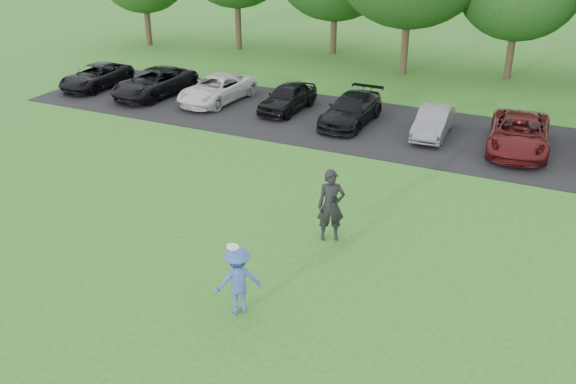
# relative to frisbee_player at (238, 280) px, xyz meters

# --- Properties ---
(ground) EXTENTS (100.00, 100.00, 0.00)m
(ground) POSITION_rel_frisbee_player_xyz_m (-0.52, 0.16, -0.82)
(ground) COLOR #30681D
(ground) RESTS_ON ground
(parking_lot) EXTENTS (32.00, 6.50, 0.03)m
(parking_lot) POSITION_rel_frisbee_player_xyz_m (-0.52, 13.16, -0.80)
(parking_lot) COLOR black
(parking_lot) RESTS_ON ground
(frisbee_player) EXTENTS (1.19, 1.15, 1.80)m
(frisbee_player) POSITION_rel_frisbee_player_xyz_m (0.00, 0.00, 0.00)
(frisbee_player) COLOR #3D59AD
(frisbee_player) RESTS_ON ground
(camera_bystander) EXTENTS (0.87, 0.76, 2.00)m
(camera_bystander) POSITION_rel_frisbee_player_xyz_m (0.61, 3.96, 0.19)
(camera_bystander) COLOR black
(camera_bystander) RESTS_ON ground
(parked_cars) EXTENTS (30.58, 4.86, 1.25)m
(parked_cars) POSITION_rel_frisbee_player_xyz_m (-1.61, 13.10, -0.20)
(parked_cars) COLOR black
(parked_cars) RESTS_ON parking_lot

